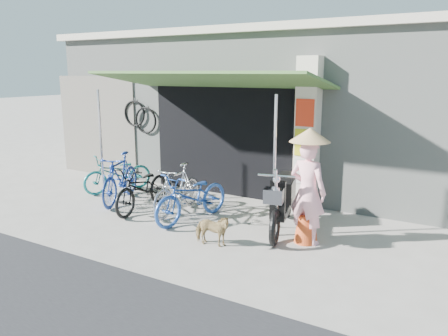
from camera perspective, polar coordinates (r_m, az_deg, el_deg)
The scene contains 13 objects.
ground at distance 7.29m, azimuth -2.63°, elevation -9.36°, with size 80.00×80.00×0.00m, color #9F9990.
bicycle_shop at distance 11.41m, azimuth 11.35°, elevation 7.84°, with size 12.30×5.30×3.66m.
shop_pillar at distance 8.69m, azimuth 10.88°, elevation 4.24°, with size 0.42×0.44×3.00m.
awning at distance 8.62m, azimuth -1.99°, elevation 11.18°, with size 4.60×1.88×2.72m.
neighbour_left at distance 12.07m, azimuth -16.20°, elevation 5.28°, with size 2.60×0.06×2.60m, color #6B665B.
bike_teal at distance 10.29m, azimuth -13.66°, elevation -0.68°, with size 0.57×1.63×0.86m, color #197271.
bike_blue at distance 9.43m, azimuth -13.39°, elevation -1.29°, with size 0.49×1.73×1.04m, color #203C96.
bike_black at distance 8.81m, azimuth -10.54°, elevation -2.55°, with size 0.61×1.74×0.91m, color black.
bike_silver at distance 8.51m, azimuth -6.10°, elevation -2.77°, with size 0.45×1.59×0.96m, color silver.
bike_navy at distance 8.06m, azimuth -4.12°, elevation -3.72°, with size 0.62×1.77×0.93m, color #22499B.
street_dog at distance 6.95m, azimuth -1.60°, elevation -8.12°, with size 0.28×0.62×0.53m, color tan.
moped at distance 7.66m, azimuth 7.67°, elevation -4.21°, with size 0.76×2.01×1.15m.
nun at distance 7.03m, azimuth 10.89°, elevation -2.53°, with size 0.67×0.64×1.87m.
Camera 1 is at (3.68, -5.68, 2.71)m, focal length 35.00 mm.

